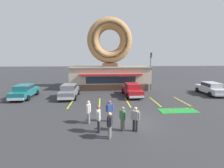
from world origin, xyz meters
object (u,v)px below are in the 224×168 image
Objects in this scene: car_teal at (25,91)px; pedestrian_leather_jacket_man at (135,118)px; golf_ball at (175,110)px; pedestrian_beanie_man at (123,118)px; car_red at (132,89)px; car_grey at (69,90)px; pedestrian_clipboard_woman at (98,118)px; traffic_light_pole at (151,63)px; pedestrian_blue_sweater_man at (110,110)px; pedestrian_hooded_kid at (110,124)px; putting_flag_pin at (194,105)px; trash_bin at (148,87)px; car_silver at (211,88)px; pedestrian_crossing_woman at (89,111)px.

car_teal is 2.86× the size of pedestrian_leather_jacket_man.
golf_ball is 6.16m from pedestrian_beanie_man.
car_grey is at bearing -178.31° from car_red.
traffic_light_pole is (9.84, 20.00, 2.73)m from pedestrian_clipboard_woman.
pedestrian_hooded_kid is at bearing -93.04° from pedestrian_blue_sweater_man.
pedestrian_blue_sweater_man is (-5.90, -1.80, 0.83)m from golf_ball.
pedestrian_leather_jacket_man is 0.81m from pedestrian_beanie_man.
putting_flag_pin is 0.56× the size of trash_bin.
traffic_light_pole is (2.95, 8.04, 3.21)m from trash_bin.
putting_flag_pin is 18.20m from car_teal.
golf_ball is at bearing -176.46° from putting_flag_pin.
car_red is 4.11m from trash_bin.
pedestrian_hooded_kid is 1.83m from pedestrian_leather_jacket_man.
traffic_light_pole is at bearing 63.81° from pedestrian_clipboard_woman.
golf_ball is at bearing -143.00° from car_silver.
traffic_light_pole reaches higher than car_teal.
pedestrian_blue_sweater_man is at bearing 6.88° from pedestrian_crossing_woman.
pedestrian_crossing_woman reaches higher than golf_ball.
trash_bin is (-1.60, 8.45, 0.06)m from putting_flag_pin.
car_silver is at bearing 32.57° from pedestrian_clipboard_woman.
trash_bin is at bearing -110.13° from traffic_light_pole.
pedestrian_hooded_kid is at bearing -156.13° from pedestrian_leather_jacket_man.
golf_ball is 0.01× the size of car_silver.
pedestrian_beanie_man is at bearing -144.74° from car_silver.
car_silver is at bearing 44.06° from putting_flag_pin.
traffic_light_pole reaches higher than pedestrian_leather_jacket_man.
car_red is at bearing 58.39° from pedestrian_crossing_woman.
pedestrian_clipboard_woman is 1.04× the size of pedestrian_crossing_woman.
pedestrian_beanie_man is 13.00m from trash_bin.
pedestrian_blue_sweater_man is at bearing -113.10° from car_red.
putting_flag_pin is 8.10m from car_silver.
pedestrian_crossing_woman reaches higher than putting_flag_pin.
car_teal is 1.01× the size of car_grey.
car_silver is 17.97m from car_grey.
car_teal is 2.90× the size of pedestrian_hooded_kid.
pedestrian_leather_jacket_man is at bearing -38.82° from car_teal.
putting_flag_pin is at bearing -135.94° from car_silver.
car_grey is at bearing 111.49° from pedestrian_crossing_woman.
pedestrian_leather_jacket_man is at bearing -55.96° from car_grey.
car_red is at bearing 128.98° from putting_flag_pin.
pedestrian_leather_jacket_man is (-4.35, -3.44, 0.84)m from golf_ball.
golf_ball is 16.54m from car_teal.
car_silver is 2.91× the size of pedestrian_beanie_man.
pedestrian_clipboard_woman is (-0.79, -1.60, 0.09)m from pedestrian_blue_sweater_man.
pedestrian_crossing_woman reaches higher than pedestrian_leather_jacket_man.
car_silver is 16.97m from pedestrian_clipboard_woman.
pedestrian_clipboard_woman is (-14.30, -9.14, 0.10)m from car_silver.
car_red is 2.89× the size of pedestrian_blue_sweater_man.
traffic_light_pole reaches higher than pedestrian_clipboard_woman.
putting_flag_pin is at bearing -79.28° from trash_bin.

